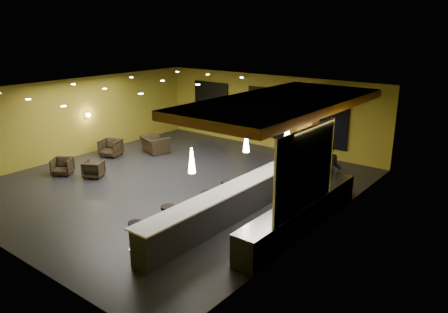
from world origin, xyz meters
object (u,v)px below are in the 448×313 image
Objects in this scene: staff_a at (293,173)px; bar_stool_0 at (136,232)px; column at (308,134)px; prep_counter at (301,215)px; bar_stool_5 at (274,167)px; armchair_d at (155,145)px; bar_stool_4 at (251,180)px; bar_stool_1 at (168,216)px; staff_b at (329,168)px; bar_counter at (236,202)px; pendant_1 at (246,141)px; bar_stool_3 at (227,189)px; armchair_a at (62,166)px; armchair_c at (111,148)px; pendant_2 at (287,126)px; staff_c at (328,174)px; pendant_0 at (192,160)px; armchair_b at (94,169)px; bar_stool_2 at (207,201)px.

bar_stool_0 is at bearing -121.93° from staff_a.
staff_a is (0.50, -1.93, -0.94)m from column.
prep_counter is 6.93× the size of bar_stool_5.
armchair_d is 1.54× the size of bar_stool_4.
bar_stool_1 is at bearing -125.46° from staff_a.
bar_counter is at bearing -118.87° from staff_b.
pendant_1 reaches higher than bar_stool_0.
bar_counter reaches higher than bar_stool_3.
column is at bearing 136.23° from staff_b.
prep_counter is 7.99× the size of armchair_a.
bar_stool_5 is (7.53, 1.82, 0.16)m from armchair_c.
pendant_2 is 0.85× the size of bar_stool_3.
staff_c reaches higher than bar_stool_4.
prep_counter is 3.73m from pendant_0.
bar_stool_5 is at bearing 176.74° from staff_c.
staff_b is at bearing -36.14° from column.
armchair_b is 0.61× the size of armchair_d.
pendant_1 is at bearing -61.88° from bar_stool_4.
staff_a is 1.93× the size of bar_stool_1.
armchair_d is (-7.71, 0.70, -0.42)m from staff_a.
armchair_d is at bearing 148.87° from bar_stool_2.
bar_counter is at bearing 171.47° from armchair_d.
pendant_2 is at bearing 53.65° from bar_stool_4.
bar_counter reaches higher than bar_stool_1.
column reaches higher than bar_stool_1.
armchair_b is 0.88× the size of bar_stool_2.
armchair_b is (-8.59, -0.99, -0.10)m from prep_counter.
bar_counter is at bearing 90.00° from pendant_0.
pendant_2 is at bearing 90.00° from bar_counter.
pendant_0 is at bearing -90.00° from pendant_2.
bar_counter is at bearing -112.62° from staff_c.
pendant_2 is (-2.00, 2.50, 1.92)m from prep_counter.
pendant_2 is 0.81× the size of bar_stool_5.
bar_stool_1 reaches higher than armchair_b.
column is 4.14m from pendant_1.
column reaches higher than armchair_b.
pendant_2 is at bearing 90.00° from pendant_0.
column reaches higher than pendant_1.
staff_c reaches higher than prep_counter.
prep_counter is 8.65m from armchair_b.
staff_b is 6.13m from bar_stool_1.
armchair_c is 1.04× the size of bar_stool_1.
bar_stool_1 is (-2.88, -2.59, 0.10)m from prep_counter.
pendant_1 is 2.71m from staff_a.
pendant_2 is 7.73m from armchair_b.
pendant_0 is (-2.00, -2.50, 1.92)m from prep_counter.
armchair_b is (-8.04, -3.88, -0.44)m from staff_c.
staff_a is 4.96m from bar_stool_1.
bar_stool_2 is 1.00× the size of bar_stool_3.
armchair_d is 9.23m from bar_stool_0.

